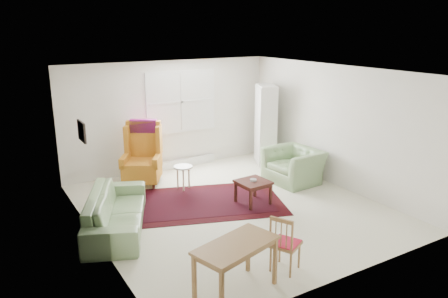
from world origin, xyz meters
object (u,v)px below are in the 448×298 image
coffee_table (253,192)px  cabinet (266,125)px  armchair (294,162)px  wingback_chair (141,154)px  sofa (116,204)px  stool (183,178)px  desk_chair (286,242)px  desk (236,269)px

coffee_table → cabinet: bearing=48.8°
armchair → wingback_chair: wingback_chair is taller
sofa → stool: size_ratio=4.24×
armchair → stool: bearing=-113.2°
desk_chair → wingback_chair: bearing=-21.1°
coffee_table → desk_chair: size_ratio=0.68×
wingback_chair → desk_chair: wingback_chair is taller
armchair → stool: armchair is taller
stool → wingback_chair: bearing=129.3°
desk → armchair: bearing=40.9°
sofa → armchair: bearing=-62.7°
cabinet → desk: cabinet is taller
armchair → desk: (-3.24, -2.81, -0.09)m
armchair → coffee_table: 1.55m
armchair → desk_chair: armchair is taller
sofa → desk_chair: bearing=-123.3°
sofa → stool: sofa is taller
armchair → stool: size_ratio=2.18×
sofa → coffee_table: (2.52, -0.29, -0.21)m
wingback_chair → desk_chair: (0.46, -4.22, -0.25)m
coffee_table → desk_chair: bearing=-113.7°
desk → desk_chair: desk_chair is taller
armchair → cabinet: cabinet is taller
armchair → wingback_chair: 3.23m
cabinet → wingback_chair: bearing=-158.6°
wingback_chair → coffee_table: bearing=-23.9°
stool → armchair: bearing=-19.6°
stool → coffee_table: bearing=-59.5°
desk → sofa: bearing=105.7°
coffee_table → desk: (-1.81, -2.26, 0.12)m
armchair → desk_chair: bearing=-44.9°
wingback_chair → stool: size_ratio=2.62×
wingback_chair → cabinet: 3.09m
cabinet → desk: size_ratio=1.76×
stool → cabinet: 2.63m
cabinet → desk_chair: (-2.61, -4.05, -0.54)m
armchair → coffee_table: size_ratio=1.98×
cabinet → stool: bearing=-142.6°
armchair → stool: 2.37m
sofa → desk: size_ratio=1.98×
desk → desk_chair: bearing=7.8°
sofa → coffee_table: size_ratio=3.85×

